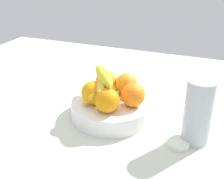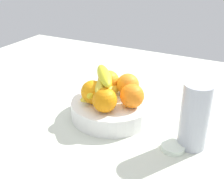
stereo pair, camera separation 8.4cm
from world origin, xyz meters
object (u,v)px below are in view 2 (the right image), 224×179
Objects in this scene: orange_center at (109,81)px; orange_front_left at (132,96)px; orange_back_right at (105,100)px; orange_front_right at (128,85)px; jar_lid at (173,147)px; orange_back_left at (93,92)px; banana_bunch at (103,85)px; fruit_bowl at (112,108)px; thermos_tumbler at (195,116)px.

orange_front_left is at bearing -29.31° from orange_center.
orange_front_left is at bearing 45.77° from orange_back_right.
orange_front_right reaches higher than jar_lid.
orange_front_right is at bearing 83.25° from orange_back_right.
banana_bunch is at bearing 64.88° from orange_back_left.
orange_front_left is 0.44× the size of banana_bunch.
orange_front_left is 1.00× the size of orange_center.
fruit_bowl is 9.89cm from orange_center.
orange_front_left is 20.61cm from thermos_tumbler.
orange_back_left is 0.44× the size of banana_bunch.
orange_center is (-11.93, 6.69, 0.00)cm from orange_front_left.
thermos_tumbler reaches higher than fruit_bowl.
orange_front_right is 27.17cm from thermos_tumbler.
orange_front_right is 1.00× the size of orange_back_right.
fruit_bowl is 10.11cm from orange_back_right.
orange_back_left is 1.15× the size of jar_lid.
orange_center is at bearing 101.11° from banana_bunch.
thermos_tumbler is 10.72cm from jar_lid.
orange_center is (-7.25, -0.45, 0.00)cm from orange_front_right.
fruit_bowl is at bearing 159.95° from jar_lid.
orange_center and orange_back_left have the same top height.
orange_back_left is 1.00× the size of orange_back_right.
orange_front_left is 1.00× the size of orange_back_right.
orange_back_right is at bearing -66.76° from orange_center.
orange_front_left is 1.15× the size of jar_lid.
orange_center is 10.03cm from orange_back_left.
orange_center is 6.58cm from banana_bunch.
orange_back_left is (-4.84, -4.27, 6.77)cm from fruit_bowl.
orange_front_left is at bearing 170.11° from thermos_tumbler.
orange_front_right is at bearing 48.26° from banana_bunch.
orange_back_right is (5.64, -13.15, 0.00)cm from orange_center.
orange_front_left is at bearing 14.97° from orange_back_left.
orange_back_left reaches higher than jar_lid.
orange_front_left and orange_back_left have the same top height.
fruit_bowl is at bearing 170.87° from thermos_tumbler.
orange_front_left is 0.40× the size of thermos_tumbler.
fruit_bowl is 3.59× the size of orange_back_left.
orange_front_right is 1.00× the size of orange_center.
jar_lid is at bearing -27.15° from orange_center.
thermos_tumbler reaches higher than orange_front_left.
orange_front_right is at bearing 3.52° from orange_center.
orange_back_right is at bearing -173.75° from thermos_tumbler.
jar_lid is at bearing -133.53° from thermos_tumbler.
thermos_tumbler reaches higher than orange_center.
orange_center is 1.00× the size of orange_back_right.
orange_front_left reaches higher than jar_lid.
banana_bunch is at bearing 163.15° from jar_lid.
fruit_bowl is 1.42× the size of thermos_tumbler.
orange_front_right and orange_center have the same top height.
orange_back_right is (-6.28, -6.45, 0.00)cm from orange_front_left.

